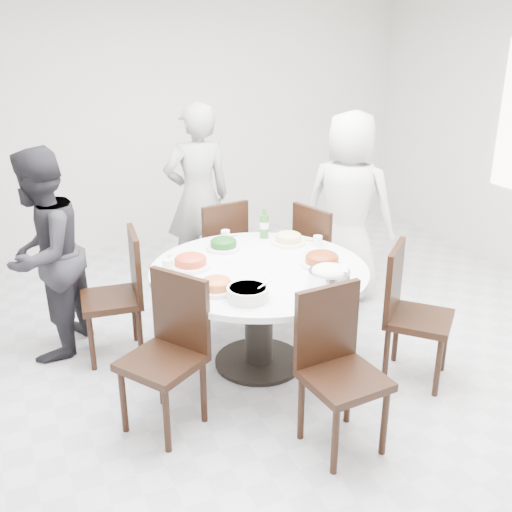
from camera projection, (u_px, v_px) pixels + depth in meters
name	position (u px, v px, depth m)	size (l,w,h in m)	color
floor	(274.00, 368.00, 4.30)	(6.00, 6.00, 0.01)	#BCBCC1
wall_back	(151.00, 116.00, 6.34)	(6.00, 0.01, 2.80)	silver
dining_table	(259.00, 317.00, 4.23)	(1.50, 1.50, 0.75)	white
chair_ne	(327.00, 258.00, 5.03)	(0.42, 0.42, 0.95)	black
chair_n	(215.00, 252.00, 5.17)	(0.42, 0.42, 0.95)	black
chair_nw	(111.00, 297.00, 4.31)	(0.42, 0.42, 0.95)	black
chair_sw	(161.00, 358.00, 3.52)	(0.42, 0.42, 0.95)	black
chair_s	(344.00, 376.00, 3.34)	(0.42, 0.42, 0.95)	black
chair_se	(420.00, 316.00, 4.03)	(0.42, 0.42, 0.95)	black
diner_right	(348.00, 206.00, 5.21)	(0.81, 0.53, 1.65)	silver
diner_middle	(198.00, 198.00, 5.41)	(0.62, 0.40, 1.69)	black
diner_left	(43.00, 255.00, 4.26)	(0.75, 0.58, 1.54)	black
dish_greens	(224.00, 245.00, 4.42)	(0.25, 0.25, 0.06)	white
dish_pale	(288.00, 239.00, 4.54)	(0.25, 0.25, 0.07)	white
dish_orange	(191.00, 262.00, 4.09)	(0.28, 0.28, 0.08)	white
dish_redbrown	(322.00, 260.00, 4.13)	(0.30, 0.30, 0.07)	white
dish_tofu	(216.00, 287.00, 3.73)	(0.25, 0.25, 0.06)	white
rice_bowl	(329.00, 279.00, 3.77)	(0.27, 0.27, 0.11)	silver
soup_bowl	(248.00, 293.00, 3.62)	(0.26, 0.26, 0.08)	white
beverage_bottle	(264.00, 223.00, 4.64)	(0.07, 0.07, 0.24)	#2F6528
tea_cups	(225.00, 235.00, 4.62)	(0.07, 0.07, 0.08)	white
chopsticks	(222.00, 237.00, 4.68)	(0.24, 0.04, 0.01)	tan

